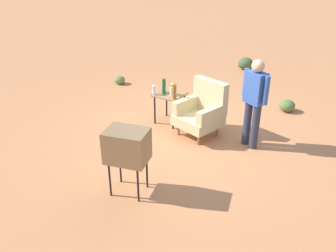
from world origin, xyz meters
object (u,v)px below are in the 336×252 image
Objects in this scene: armchair at (202,110)px; bottle_wine_green at (164,86)px; person_standing at (254,99)px; flower_vase at (172,88)px; side_table at (170,98)px; tv_on_stand at (127,146)px; bottle_tall_amber at (175,92)px; soda_can_blue at (163,89)px; bottle_short_clear at (154,90)px.

bottle_wine_green is (-0.89, 0.02, 0.30)m from armchair.
person_standing is 6.19× the size of flower_vase.
bottle_wine_green is at bearing -178.71° from person_standing.
bottle_wine_green is (-0.09, -0.08, 0.26)m from side_table.
tv_on_stand reaches higher than bottle_wine_green.
bottle_tall_amber is at bearing -174.07° from person_standing.
tv_on_stand is 8.44× the size of soda_can_blue.
person_standing is at bearing 3.44° from armchair.
person_standing reaches higher than side_table.
flower_vase is at bearing 106.83° from tv_on_stand.
armchair is at bearing -176.56° from person_standing.
bottle_wine_green is (-1.87, -0.04, -0.14)m from person_standing.
soda_can_blue is at bearing 169.04° from flower_vase.
side_table is 2.48m from tv_on_stand.
bottle_tall_amber reaches higher than bottle_short_clear.
side_table is at bearing 43.49° from bottle_short_clear.
tv_on_stand is at bearing -68.97° from bottle_wine_green.
bottle_wine_green is (-0.33, 0.12, 0.01)m from bottle_tall_amber.
soda_can_blue is 0.38× the size of bottle_wine_green.
armchair is 8.69× the size of soda_can_blue.
person_standing is 5.12× the size of bottle_wine_green.
soda_can_blue is (-0.95, 0.09, 0.21)m from armchair.
soda_can_blue is at bearing 179.19° from person_standing.
side_table is 0.39m from bottle_tall_amber.
tv_on_stand is 2.42m from bottle_wine_green.
armchair is at bearing 10.22° from bottle_tall_amber.
bottle_tall_amber is (-0.56, -0.10, 0.29)m from armchair.
bottle_short_clear is at bearing -172.77° from armchair.
side_table is 0.62× the size of tv_on_stand.
bottle_wine_green is (0.15, 0.15, 0.06)m from bottle_short_clear.
tv_on_stand is at bearing -64.34° from bottle_short_clear.
tv_on_stand is at bearing -73.17° from flower_vase.
soda_can_blue is 0.44m from bottle_tall_amber.
flower_vase is at bearing -179.36° from person_standing.
side_table is 0.28m from bottle_wine_green.
side_table is 0.39× the size of person_standing.
armchair is at bearing -5.17° from soda_can_blue.
person_standing is at bearing 1.29° from bottle_wine_green.
armchair is 0.65× the size of person_standing.
tv_on_stand is at bearing -71.60° from side_table.
side_table is at bearing 178.89° from person_standing.
soda_can_blue is (-0.93, 2.33, -0.08)m from tv_on_stand.
person_standing is 1.56m from bottle_tall_amber.
bottle_short_clear is 0.24m from soda_can_blue.
person_standing is at bearing 5.93° from bottle_tall_amber.
person_standing is (0.98, 0.06, 0.44)m from armchair.
soda_can_blue reaches higher than side_table.
bottle_short_clear is at bearing -152.09° from flower_vase.
person_standing is 1.88m from bottle_wine_green.
person_standing is 13.44× the size of soda_can_blue.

